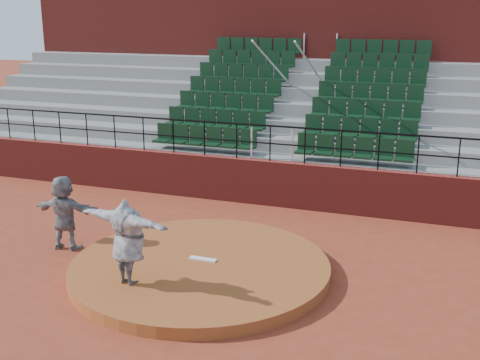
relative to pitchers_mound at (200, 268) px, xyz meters
The scene contains 9 objects.
ground 0.12m from the pitchers_mound, ahead, with size 90.00×90.00×0.00m, color maroon.
pitchers_mound is the anchor object (origin of this frame).
pitching_rubber 0.21m from the pitchers_mound, 90.00° to the left, with size 0.60×0.15×0.03m, color white.
boundary_wall 5.03m from the pitchers_mound, 90.00° to the left, with size 24.00×0.30×1.30m, color maroon.
wall_railing 5.35m from the pitchers_mound, 90.00° to the left, with size 24.04×0.05×1.03m.
seating_deck 8.75m from the pitchers_mound, 90.00° to the left, with size 24.00×5.97×4.63m.
press_box_facade 13.06m from the pitchers_mound, 90.00° to the left, with size 24.00×3.00×7.10m, color maroon.
pitcher 1.92m from the pitchers_mound, 123.89° to the right, with size 2.12×0.58×1.72m, color black.
fielder 3.60m from the pitchers_mound, behind, with size 1.64×0.52×1.77m, color black.
Camera 1 is at (4.78, -10.80, 5.41)m, focal length 45.00 mm.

